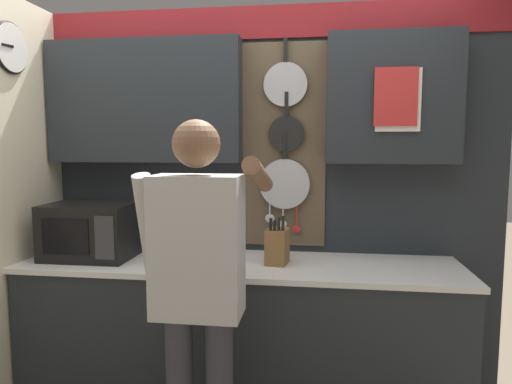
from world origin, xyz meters
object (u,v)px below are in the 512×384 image
(utensil_crock, at_px, (218,245))
(person, at_px, (199,275))
(microwave, at_px, (92,230))
(knife_block, at_px, (277,246))

(utensil_crock, height_order, person, person)
(microwave, distance_m, utensil_crock, 0.74)
(utensil_crock, xyz_separation_m, person, (0.04, -0.57, -0.00))
(utensil_crock, bearing_deg, knife_block, -0.32)
(knife_block, distance_m, utensil_crock, 0.33)
(knife_block, relative_size, utensil_crock, 0.78)
(person, bearing_deg, knife_block, 62.96)
(microwave, xyz_separation_m, utensil_crock, (0.74, 0.00, -0.06))
(microwave, height_order, person, person)
(microwave, xyz_separation_m, knife_block, (1.07, 0.00, -0.06))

